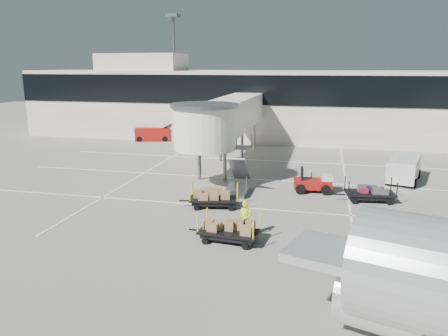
{
  "coord_description": "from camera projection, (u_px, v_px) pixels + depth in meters",
  "views": [
    {
      "loc": [
        4.23,
        -23.37,
        8.61
      ],
      "look_at": [
        -2.13,
        3.96,
        2.0
      ],
      "focal_mm": 35.0,
      "sensor_mm": 36.0,
      "label": 1
    }
  ],
  "objects": [
    {
      "name": "lane_markings",
      "position": [
        258.0,
        178.0,
        34.06
      ],
      "size": [
        40.0,
        30.0,
        0.02
      ],
      "color": "white",
      "rests_on": "ground"
    },
    {
      "name": "ground_worker",
      "position": [
        245.0,
        219.0,
        22.24
      ],
      "size": [
        0.74,
        0.52,
        1.93
      ],
      "primitive_type": "imported",
      "rotation": [
        0.0,
        0.0,
        -0.09
      ],
      "color": "#A8D916",
      "rests_on": "ground"
    },
    {
      "name": "box_cart_far",
      "position": [
        215.0,
        198.0,
        27.04
      ],
      "size": [
        3.78,
        2.04,
        1.45
      ],
      "rotation": [
        0.0,
        0.0,
        0.19
      ],
      "color": "black",
      "rests_on": "ground"
    },
    {
      "name": "jet_bridge",
      "position": [
        225.0,
        118.0,
        36.59
      ],
      "size": [
        5.7,
        20.4,
        6.03
      ],
      "color": "white",
      "rests_on": "ground"
    },
    {
      "name": "belt_loader",
      "position": [
        153.0,
        134.0,
        51.02
      ],
      "size": [
        4.54,
        2.67,
        2.06
      ],
      "rotation": [
        0.0,
        0.0,
        0.27
      ],
      "color": "maroon",
      "rests_on": "ground"
    },
    {
      "name": "box_cart_near",
      "position": [
        230.0,
        231.0,
        21.73
      ],
      "size": [
        3.7,
        1.77,
        1.43
      ],
      "rotation": [
        0.0,
        0.0,
        -0.1
      ],
      "color": "black",
      "rests_on": "ground"
    },
    {
      "name": "ground",
      "position": [
        244.0,
        219.0,
        25.07
      ],
      "size": [
        140.0,
        140.0,
        0.0
      ],
      "primitive_type": "plane",
      "color": "#A39D92",
      "rests_on": "ground"
    },
    {
      "name": "minivan",
      "position": [
        404.0,
        167.0,
        33.14
      ],
      "size": [
        3.14,
        5.14,
        1.82
      ],
      "rotation": [
        0.0,
        0.0,
        -0.27
      ],
      "color": "silver",
      "rests_on": "ground"
    },
    {
      "name": "terminal",
      "position": [
        287.0,
        104.0,
        52.59
      ],
      "size": [
        64.0,
        12.11,
        15.2
      ],
      "color": "silver",
      "rests_on": "ground"
    },
    {
      "name": "suitcase_cart",
      "position": [
        370.0,
        194.0,
        28.21
      ],
      "size": [
        3.87,
        1.92,
        1.49
      ],
      "rotation": [
        0.0,
        0.0,
        0.13
      ],
      "color": "black",
      "rests_on": "ground"
    },
    {
      "name": "baggage_tug",
      "position": [
        314.0,
        183.0,
        30.33
      ],
      "size": [
        2.74,
        1.91,
        1.71
      ],
      "rotation": [
        0.0,
        0.0,
        0.11
      ],
      "color": "maroon",
      "rests_on": "ground"
    }
  ]
}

